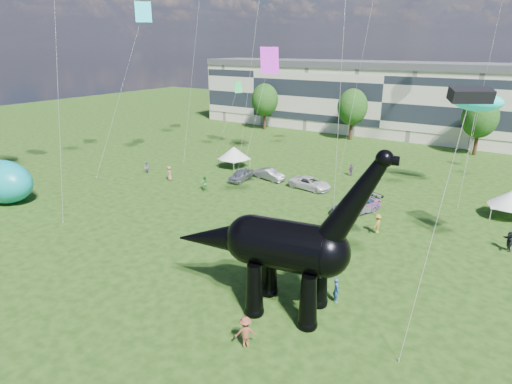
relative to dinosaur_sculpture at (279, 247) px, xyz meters
The scene contains 14 objects.
ground 5.86m from the dinosaur_sculpture, 150.89° to the right, with size 220.00×220.00×0.00m, color #16330C.
terrace_row 61.16m from the dinosaur_sculpture, 100.85° to the left, with size 78.00×11.00×12.00m, color beige.
tree_far_left 61.10m from the dinosaur_sculpture, 123.28° to the left, with size 5.20×5.20×9.44m.
tree_mid_left 53.39m from the dinosaur_sculpture, 106.90° to the left, with size 5.20×5.20×9.44m.
tree_mid_right 51.28m from the dinosaur_sculpture, 84.97° to the left, with size 5.20×5.20×9.44m.
dinosaur_sculpture is the anchor object (origin of this frame).
car_silver 27.50m from the dinosaur_sculpture, 130.45° to the left, with size 1.69×4.20×1.43m, color silver.
car_grey 27.66m from the dinosaur_sculpture, 122.94° to the left, with size 1.44×4.12×1.36m, color slate.
car_white 24.55m from the dinosaur_sculpture, 111.92° to the left, with size 2.32×5.03×1.40m, color silver.
car_dark 18.72m from the dinosaur_sculpture, 95.75° to the left, with size 2.29×5.64×1.64m, color #595960.
gazebo_near 27.71m from the dinosaur_sculpture, 66.31° to the left, with size 4.23×4.23×2.88m.
gazebo_left 33.53m from the dinosaur_sculpture, 131.16° to the left, with size 4.81×4.81×2.90m.
inflatable_teal 34.30m from the dinosaur_sculpture, behind, with size 7.37×4.60×4.60m, color #0C9097.
visitors 14.22m from the dinosaur_sculpture, 112.49° to the left, with size 46.75×39.49×1.89m.
Camera 1 is at (15.41, -18.51, 15.98)m, focal length 30.00 mm.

